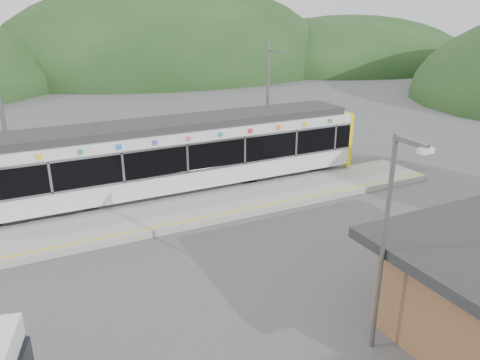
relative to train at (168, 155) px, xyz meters
name	(u,v)px	position (x,y,z in m)	size (l,w,h in m)	color
ground	(220,244)	(0.07, -6.00, -2.06)	(120.00, 120.00, 0.00)	#4C4C4F
hills	(283,179)	(6.26, -0.71, -2.06)	(146.00, 149.00, 26.00)	#1E3D19
platform	(190,210)	(0.07, -2.70, -1.91)	(26.00, 3.20, 0.30)	#9E9E99
yellow_line	(201,218)	(0.07, -4.00, -1.76)	(26.00, 0.10, 0.01)	yellow
train	(168,155)	(0.00, 0.00, 0.00)	(20.44, 3.01, 3.74)	black
catenary_mast_west	(4,127)	(-6.93, 2.56, 1.58)	(0.18, 1.80, 7.00)	slate
catenary_mast_east	(268,102)	(7.07, 2.56, 1.58)	(0.18, 1.80, 7.00)	slate
lamp_post	(389,230)	(1.39, -13.47, 1.55)	(0.35, 1.06, 6.05)	slate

